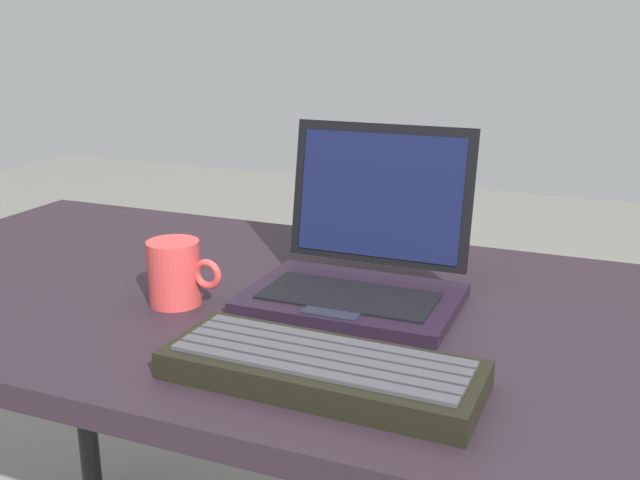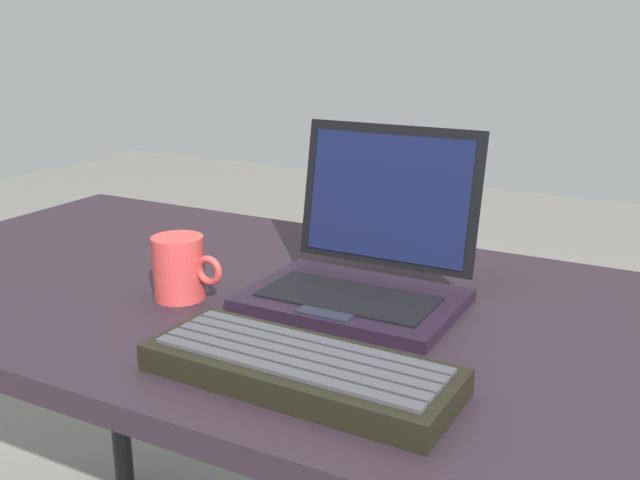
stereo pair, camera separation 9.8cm
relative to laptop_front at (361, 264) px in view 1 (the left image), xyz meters
The scene contains 4 objects.
desk 0.12m from the laptop_front, 110.05° to the right, with size 1.57×0.70×0.72m.
laptop_front is the anchor object (origin of this frame).
external_keyboard 0.27m from the laptop_front, 79.99° to the right, with size 0.35×0.14×0.04m.
coffee_mug 0.26m from the laptop_front, 151.58° to the right, with size 0.11×0.07×0.09m.
Camera 1 is at (0.33, -0.88, 1.10)m, focal length 41.12 mm.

